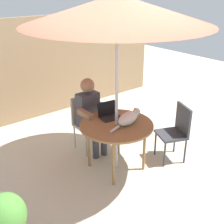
# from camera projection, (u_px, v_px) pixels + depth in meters

# --- Properties ---
(ground_plane) EXTENTS (14.00, 14.00, 0.00)m
(ground_plane) POSITION_uv_depth(u_px,v_px,m) (116.00, 167.00, 4.39)
(ground_plane) COLOR beige
(fence_back) EXTENTS (5.85, 0.08, 1.99)m
(fence_back) POSITION_uv_depth(u_px,v_px,m) (37.00, 69.00, 5.73)
(fence_back) COLOR #937756
(fence_back) RESTS_ON ground
(patio_table) EXTENTS (1.05, 1.05, 0.73)m
(patio_table) POSITION_uv_depth(u_px,v_px,m) (116.00, 128.00, 4.12)
(patio_table) COLOR olive
(patio_table) RESTS_ON ground
(patio_umbrella) EXTENTS (2.36, 2.36, 2.44)m
(patio_umbrella) POSITION_uv_depth(u_px,v_px,m) (117.00, 10.00, 3.47)
(patio_umbrella) COLOR #B7B7BC
(patio_umbrella) RESTS_ON ground
(chair_occupied) EXTENTS (0.40, 0.40, 0.89)m
(chair_occupied) POSITION_uv_depth(u_px,v_px,m) (85.00, 119.00, 4.74)
(chair_occupied) COLOR #B2A899
(chair_occupied) RESTS_ON ground
(chair_empty) EXTENTS (0.52, 0.52, 0.89)m
(chair_empty) POSITION_uv_depth(u_px,v_px,m) (177.00, 129.00, 4.42)
(chair_empty) COLOR #33383F
(chair_empty) RESTS_ON ground
(person_seated) EXTENTS (0.48, 0.48, 1.23)m
(person_seated) POSITION_uv_depth(u_px,v_px,m) (91.00, 112.00, 4.56)
(person_seated) COLOR #3F3F47
(person_seated) RESTS_ON ground
(laptop) EXTENTS (0.33, 0.29, 0.21)m
(laptop) POSITION_uv_depth(u_px,v_px,m) (109.00, 113.00, 4.29)
(laptop) COLOR black
(laptop) RESTS_ON patio_table
(cat) EXTENTS (0.64, 0.29, 0.17)m
(cat) POSITION_uv_depth(u_px,v_px,m) (129.00, 118.00, 4.08)
(cat) COLOR silver
(cat) RESTS_ON patio_table
(potted_plant_near_fence) EXTENTS (0.41, 0.41, 0.70)m
(potted_plant_near_fence) POSITION_uv_depth(u_px,v_px,m) (7.00, 221.00, 2.88)
(potted_plant_near_fence) COLOR #33383D
(potted_plant_near_fence) RESTS_ON ground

